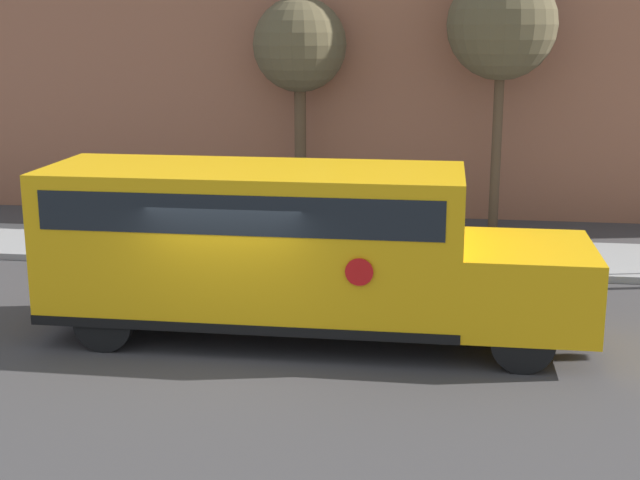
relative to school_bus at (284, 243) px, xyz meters
The scene contains 6 objects.
ground_plane 2.02m from the school_bus, 130.63° to the right, with size 60.00×60.00×0.00m, color #3A3838.
sidewalk_strip 5.91m from the school_bus, 97.43° to the left, with size 44.00×3.00×0.15m.
building_backdrop 12.60m from the school_bus, 93.47° to the left, with size 32.00×4.00×9.93m.
school_bus is the anchor object (origin of this frame).
tree_near_sidewalk 9.87m from the school_bus, 97.50° to the left, with size 2.49×2.49×6.00m.
tree_far_sidewalk 10.32m from the school_bus, 65.69° to the left, with size 2.77×2.77×6.66m.
Camera 1 is at (3.40, -13.62, 5.32)m, focal length 50.00 mm.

